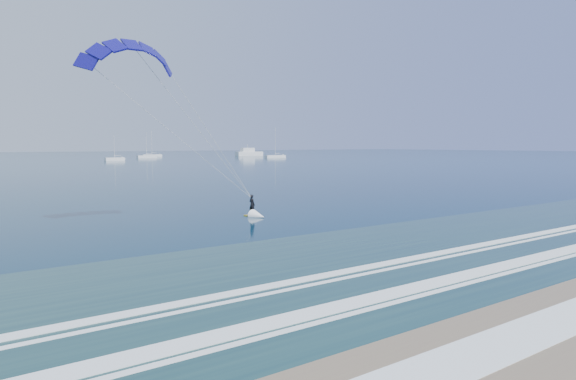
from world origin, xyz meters
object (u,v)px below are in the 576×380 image
(motor_yacht, at_px, (249,153))
(sailboat_6, at_px, (275,156))
(sailboat_4, at_px, (152,155))
(kitesurfer_rig, at_px, (197,128))
(sailboat_5, at_px, (147,157))
(sailboat_3, at_px, (115,159))

(motor_yacht, relative_size, sailboat_6, 1.11)
(motor_yacht, xyz_separation_m, sailboat_4, (-50.16, 11.37, -1.00))
(kitesurfer_rig, xyz_separation_m, sailboat_4, (78.22, 213.25, -6.93))
(kitesurfer_rig, distance_m, motor_yacht, 239.31)
(sailboat_4, bearing_deg, motor_yacht, -12.78)
(sailboat_4, distance_m, sailboat_6, 65.44)
(motor_yacht, relative_size, sailboat_4, 1.19)
(sailboat_5, height_order, sailboat_6, sailboat_6)
(sailboat_6, bearing_deg, sailboat_5, 148.64)
(kitesurfer_rig, bearing_deg, motor_yacht, 57.55)
(motor_yacht, height_order, sailboat_6, sailboat_6)
(kitesurfer_rig, xyz_separation_m, motor_yacht, (128.38, 201.88, -5.94))
(motor_yacht, bearing_deg, sailboat_5, -171.04)
(motor_yacht, height_order, sailboat_5, sailboat_5)
(sailboat_6, bearing_deg, kitesurfer_rig, -126.21)
(sailboat_5, bearing_deg, sailboat_6, -31.36)
(kitesurfer_rig, xyz_separation_m, sailboat_3, (43.75, 162.51, -6.95))
(sailboat_3, height_order, sailboat_6, sailboat_6)
(kitesurfer_rig, relative_size, sailboat_3, 1.69)
(sailboat_3, bearing_deg, motor_yacht, 24.95)
(kitesurfer_rig, bearing_deg, sailboat_4, 69.86)
(sailboat_4, bearing_deg, sailboat_3, -124.19)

